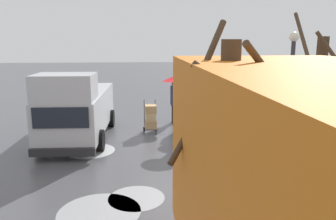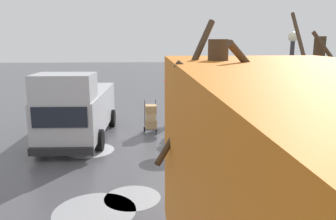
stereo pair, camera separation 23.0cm
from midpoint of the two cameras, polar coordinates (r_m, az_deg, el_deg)
The scene contains 13 objects.
ground_plane at distance 13.20m, azimuth 1.25°, elevation -4.12°, with size 90.00×90.00×0.00m, color #4C4C51.
slush_patch_near_cluster at distance 11.56m, azimuth -12.68°, elevation -6.72°, with size 1.64×1.64×0.01m, color silver.
slush_patch_under_van at distance 7.65m, azimuth -11.56°, elevation -16.62°, with size 1.79×1.79×0.01m, color #999BA0.
slush_patch_far_side at distance 8.11m, azimuth -5.27°, elevation -14.68°, with size 1.33×1.33×0.01m, color #999BA0.
cargo_van_parked_right at distance 12.67m, azimuth -14.64°, elevation 0.31°, with size 2.32×5.40×2.60m.
shopping_cart_vendor at distance 13.13m, azimuth 2.97°, elevation -1.66°, with size 0.76×0.94×1.02m.
hand_dolly_boxes at distance 13.15m, azimuth -2.43°, elevation -1.21°, with size 0.57×0.74×1.32m.
pedestrian_pink_side at distance 13.52m, azimuth 6.42°, elevation 3.01°, with size 1.04×1.04×2.15m.
pedestrian_black_side at distance 11.94m, azimuth 4.86°, elevation 1.88°, with size 1.04×1.04×2.15m.
pedestrian_white_side at distance 14.61m, azimuth 1.64°, elevation 3.79°, with size 1.04×1.04×2.15m.
bare_tree_near at distance 8.07m, azimuth 24.30°, elevation -0.88°, with size 0.96×0.99×4.23m.
bare_tree_far at distance 4.33m, azimuth 9.37°, elevation -10.56°, with size 1.38×1.39×3.87m.
street_lamp at distance 10.22m, azimuth 20.66°, elevation 4.04°, with size 0.28×0.28×3.86m.
Camera 2 is at (1.01, 12.66, 3.61)m, focal length 35.68 mm.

